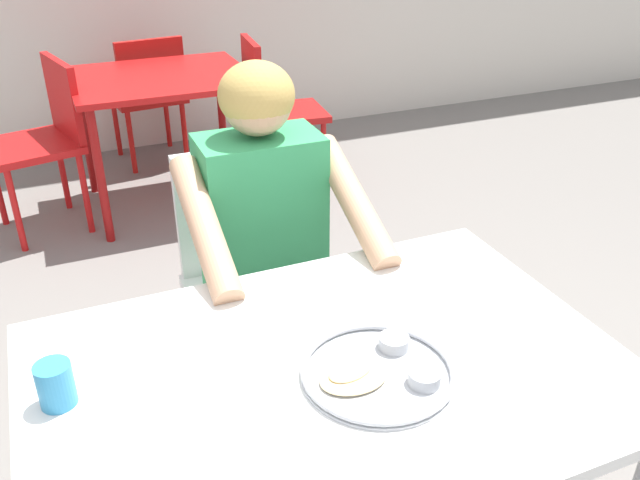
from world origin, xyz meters
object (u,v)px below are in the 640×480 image
Objects in this scene: table_foreground at (330,396)px; chair_foreground at (252,268)px; drinking_cup at (55,383)px; diner_foreground at (273,241)px; chair_red_far at (149,91)px; chair_red_right at (273,103)px; table_background_red at (162,92)px; thali_tray at (379,371)px; chair_red_left at (45,133)px.

chair_foreground reaches higher than table_foreground.
diner_foreground is (0.60, 0.49, -0.08)m from drinking_cup.
chair_red_far is (0.09, 2.33, -0.04)m from chair_foreground.
chair_foreground reaches higher than chair_red_right.
chair_red_far is (0.69, 3.05, -0.33)m from drinking_cup.
table_background_red is (0.66, 2.42, -0.16)m from drinking_cup.
drinking_cup is 3.15m from chair_red_far.
diner_foreground reaches higher than table_background_red.
thali_tray is 2.61m from chair_red_left.
thali_tray is at bearing -91.66° from table_background_red.
chair_red_left is 1.01× the size of chair_red_right.
chair_red_right is at bearing -44.07° from chair_red_far.
diner_foreground is at bearing 89.22° from thali_tray.
chair_red_far is at bearing 135.93° from chair_red_right.
table_background_red is (0.15, 2.52, -0.04)m from table_foreground.
chair_red_far is (-0.60, 0.58, -0.02)m from chair_red_right.
chair_foreground is at bearing 83.75° from table_foreground.
chair_red_left is (0.06, 2.38, -0.29)m from drinking_cup.
chair_red_right is (0.63, 0.05, -0.15)m from table_background_red.
chair_red_left is (-0.53, 1.89, -0.22)m from diner_foreground.
chair_foreground is 2.33m from chair_red_far.
drinking_cup reaches higher than table_foreground.
diner_foreground reaches higher than drinking_cup.
table_background_red is 1.14× the size of chair_red_far.
chair_foreground is at bearing 89.41° from diner_foreground.
thali_tray is 0.92m from chair_foreground.
chair_red_left reaches higher than table_background_red.
chair_foreground is 1.10× the size of chair_red_far.
thali_tray is 0.35× the size of chair_foreground.
table_background_red is 0.66m from chair_red_far.
diner_foreground is at bearing -74.23° from chair_red_left.
chair_red_left is at bearing 88.46° from drinking_cup.
diner_foreground is at bearing -92.07° from chair_red_far.
chair_foreground is (0.09, 0.83, -0.17)m from table_foreground.
thali_tray is 3.23m from chair_red_far.
thali_tray is 2.59m from table_background_red.
table_foreground is at bearing 143.05° from thali_tray.
chair_foreground reaches higher than chair_red_far.
chair_red_far reaches higher than table_foreground.
table_foreground is 0.13m from thali_tray.
chair_foreground is at bearing -72.11° from chair_red_left.
chair_red_left is at bearing -176.30° from table_background_red.
diner_foreground is at bearing -91.96° from table_background_red.
chair_red_right is 0.83m from chair_red_far.
chair_foreground is (0.01, 0.89, -0.25)m from thali_tray.
chair_red_far is at bearing 88.20° from thali_tray.
thali_tray is at bearing -104.89° from chair_red_right.
chair_red_left is (-0.53, 1.66, -0.00)m from chair_foreground.
chair_red_far reaches higher than thali_tray.
chair_foreground is at bearing 89.27° from thali_tray.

